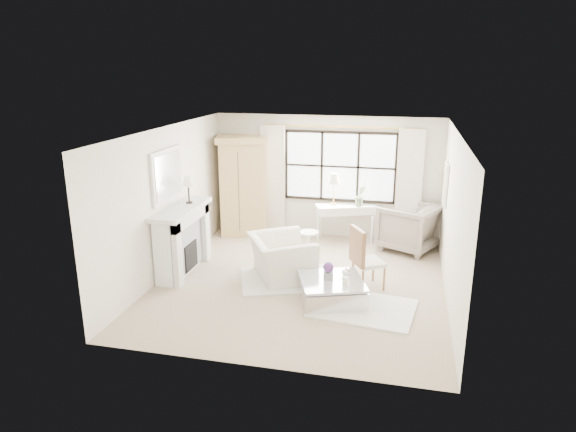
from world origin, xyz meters
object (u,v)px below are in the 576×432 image
at_px(console_table, 345,223).
at_px(club_armchair, 282,258).
at_px(armoire, 243,185).
at_px(coffee_table, 331,291).

bearing_deg(console_table, club_armchair, -131.79).
xyz_separation_m(console_table, club_armchair, (-0.88, -2.36, -0.02)).
distance_m(armoire, console_table, 2.44).
xyz_separation_m(club_armchair, coffee_table, (1.03, -0.76, -0.20)).
xyz_separation_m(armoire, club_armchair, (1.45, -2.28, -0.75)).
distance_m(armoire, coffee_table, 4.04).
bearing_deg(coffee_table, club_armchair, 124.08).
bearing_deg(armoire, coffee_table, -66.18).
xyz_separation_m(armoire, coffee_table, (2.48, -3.05, -0.96)).
relative_size(armoire, console_table, 1.63).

